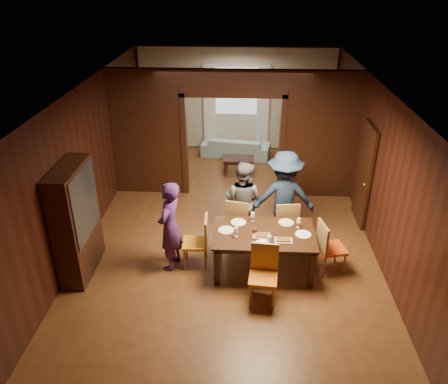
# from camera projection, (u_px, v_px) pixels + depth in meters

# --- Properties ---
(floor) EXTENTS (9.00, 9.00, 0.00)m
(floor) POSITION_uv_depth(u_px,v_px,m) (230.00, 228.00, 8.99)
(floor) COLOR #572E18
(floor) RESTS_ON ground
(ceiling) EXTENTS (5.50, 9.00, 0.02)m
(ceiling) POSITION_uv_depth(u_px,v_px,m) (231.00, 88.00, 7.65)
(ceiling) COLOR silver
(ceiling) RESTS_ON room_walls
(room_walls) EXTENTS (5.52, 9.01, 2.90)m
(room_walls) POSITION_uv_depth(u_px,v_px,m) (233.00, 128.00, 9.97)
(room_walls) COLOR black
(room_walls) RESTS_ON floor
(person_purple) EXTENTS (0.54, 0.68, 1.65)m
(person_purple) POSITION_uv_depth(u_px,v_px,m) (170.00, 226.00, 7.50)
(person_purple) COLOR #442263
(person_purple) RESTS_ON floor
(person_grey) EXTENTS (0.96, 0.87, 1.61)m
(person_grey) POSITION_uv_depth(u_px,v_px,m) (243.00, 201.00, 8.37)
(person_grey) COLOR #59575E
(person_grey) RESTS_ON floor
(person_navy) EXTENTS (1.21, 0.71, 1.84)m
(person_navy) POSITION_uv_depth(u_px,v_px,m) (284.00, 197.00, 8.25)
(person_navy) COLOR #17243A
(person_navy) RESTS_ON floor
(sofa) EXTENTS (1.98, 1.04, 0.55)m
(sofa) POSITION_uv_depth(u_px,v_px,m) (236.00, 147.00, 12.27)
(sofa) COLOR #98C5C7
(sofa) RESTS_ON floor
(serving_bowl) EXTENTS (0.31, 0.31, 0.08)m
(serving_bowl) POSITION_uv_depth(u_px,v_px,m) (267.00, 228.00, 7.51)
(serving_bowl) COLOR black
(serving_bowl) RESTS_ON dining_table
(dining_table) EXTENTS (1.73, 1.08, 0.76)m
(dining_table) POSITION_uv_depth(u_px,v_px,m) (263.00, 251.00, 7.63)
(dining_table) COLOR black
(dining_table) RESTS_ON floor
(coffee_table) EXTENTS (0.80, 0.50, 0.40)m
(coffee_table) POSITION_uv_depth(u_px,v_px,m) (238.00, 165.00, 11.34)
(coffee_table) COLOR black
(coffee_table) RESTS_ON floor
(chair_left) EXTENTS (0.46, 0.46, 0.97)m
(chair_left) POSITION_uv_depth(u_px,v_px,m) (195.00, 242.00, 7.70)
(chair_left) COLOR orange
(chair_left) RESTS_ON floor
(chair_right) EXTENTS (0.53, 0.53, 0.97)m
(chair_right) POSITION_uv_depth(u_px,v_px,m) (332.00, 247.00, 7.55)
(chair_right) COLOR #DE4614
(chair_right) RESTS_ON floor
(chair_far_l) EXTENTS (0.52, 0.52, 0.97)m
(chair_far_l) POSITION_uv_depth(u_px,v_px,m) (239.00, 219.00, 8.38)
(chair_far_l) COLOR #EC4216
(chair_far_l) RESTS_ON floor
(chair_far_r) EXTENTS (0.48, 0.48, 0.97)m
(chair_far_r) POSITION_uv_depth(u_px,v_px,m) (285.00, 222.00, 8.30)
(chair_far_r) COLOR #C05412
(chair_far_r) RESTS_ON floor
(chair_near) EXTENTS (0.48, 0.48, 0.97)m
(chair_near) POSITION_uv_depth(u_px,v_px,m) (263.00, 276.00, 6.84)
(chair_near) COLOR #D16413
(chair_near) RESTS_ON floor
(hutch) EXTENTS (0.40, 1.20, 2.00)m
(hutch) POSITION_uv_depth(u_px,v_px,m) (76.00, 221.00, 7.32)
(hutch) COLOR black
(hutch) RESTS_ON floor
(door_right) EXTENTS (0.06, 0.90, 2.10)m
(door_right) POSITION_uv_depth(u_px,v_px,m) (364.00, 175.00, 8.83)
(door_right) COLOR black
(door_right) RESTS_ON floor
(window_far) EXTENTS (1.20, 0.03, 1.30)m
(window_far) POSITION_uv_depth(u_px,v_px,m) (236.00, 91.00, 12.14)
(window_far) COLOR silver
(window_far) RESTS_ON back_wall
(curtain_left) EXTENTS (0.35, 0.06, 2.40)m
(curtain_left) POSITION_uv_depth(u_px,v_px,m) (210.00, 107.00, 12.35)
(curtain_left) COLOR white
(curtain_left) RESTS_ON back_wall
(curtain_right) EXTENTS (0.35, 0.06, 2.40)m
(curtain_right) POSITION_uv_depth(u_px,v_px,m) (263.00, 108.00, 12.28)
(curtain_right) COLOR white
(curtain_right) RESTS_ON back_wall
(plate_left) EXTENTS (0.27, 0.27, 0.01)m
(plate_left) POSITION_uv_depth(u_px,v_px,m) (226.00, 230.00, 7.51)
(plate_left) COLOR silver
(plate_left) RESTS_ON dining_table
(plate_far_l) EXTENTS (0.27, 0.27, 0.01)m
(plate_far_l) POSITION_uv_depth(u_px,v_px,m) (238.00, 222.00, 7.74)
(plate_far_l) COLOR silver
(plate_far_l) RESTS_ON dining_table
(plate_far_r) EXTENTS (0.27, 0.27, 0.01)m
(plate_far_r) POSITION_uv_depth(u_px,v_px,m) (286.00, 223.00, 7.73)
(plate_far_r) COLOR silver
(plate_far_r) RESTS_ON dining_table
(plate_right) EXTENTS (0.27, 0.27, 0.01)m
(plate_right) POSITION_uv_depth(u_px,v_px,m) (303.00, 234.00, 7.39)
(plate_right) COLOR white
(plate_right) RESTS_ON dining_table
(plate_near) EXTENTS (0.27, 0.27, 0.01)m
(plate_near) POSITION_uv_depth(u_px,v_px,m) (263.00, 244.00, 7.14)
(plate_near) COLOR white
(plate_near) RESTS_ON dining_table
(platter_a) EXTENTS (0.30, 0.20, 0.04)m
(platter_a) POSITION_uv_depth(u_px,v_px,m) (262.00, 235.00, 7.35)
(platter_a) COLOR gray
(platter_a) RESTS_ON dining_table
(platter_b) EXTENTS (0.30, 0.20, 0.04)m
(platter_b) POSITION_uv_depth(u_px,v_px,m) (283.00, 240.00, 7.22)
(platter_b) COLOR gray
(platter_b) RESTS_ON dining_table
(wineglass_left) EXTENTS (0.08, 0.08, 0.18)m
(wineglass_left) POSITION_uv_depth(u_px,v_px,m) (236.00, 232.00, 7.30)
(wineglass_left) COLOR silver
(wineglass_left) RESTS_ON dining_table
(wineglass_far) EXTENTS (0.08, 0.08, 0.18)m
(wineglass_far) POSITION_uv_depth(u_px,v_px,m) (252.00, 217.00, 7.74)
(wineglass_far) COLOR silver
(wineglass_far) RESTS_ON dining_table
(wineglass_right) EXTENTS (0.08, 0.08, 0.18)m
(wineglass_right) POSITION_uv_depth(u_px,v_px,m) (299.00, 223.00, 7.56)
(wineglass_right) COLOR silver
(wineglass_right) RESTS_ON dining_table
(tumbler) EXTENTS (0.07, 0.07, 0.14)m
(tumbler) POSITION_uv_depth(u_px,v_px,m) (269.00, 240.00, 7.13)
(tumbler) COLOR silver
(tumbler) RESTS_ON dining_table
(condiment_jar) EXTENTS (0.08, 0.08, 0.11)m
(condiment_jar) POSITION_uv_depth(u_px,v_px,m) (255.00, 230.00, 7.42)
(condiment_jar) COLOR #522513
(condiment_jar) RESTS_ON dining_table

